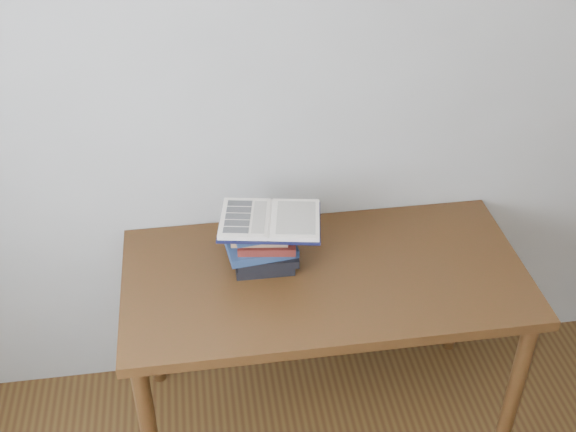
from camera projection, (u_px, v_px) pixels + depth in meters
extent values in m
cube|color=#ABAAA2|center=(329.00, 95.00, 2.61)|extent=(3.50, 0.04, 2.60)
cube|color=#422110|center=(325.00, 277.00, 2.62)|extent=(1.46, 0.73, 0.04)
cylinder|color=#422110|center=(514.00, 393.00, 2.68)|extent=(0.06, 0.06, 0.74)
cylinder|color=#422110|center=(151.00, 316.00, 3.01)|extent=(0.06, 0.06, 0.74)
cylinder|color=#422110|center=(459.00, 286.00, 3.17)|extent=(0.06, 0.06, 0.74)
cube|color=black|center=(264.00, 261.00, 2.63)|extent=(0.21, 0.16, 0.04)
cube|color=black|center=(267.00, 255.00, 2.60)|extent=(0.22, 0.15, 0.03)
cube|color=#1A2D4E|center=(260.00, 245.00, 2.60)|extent=(0.26, 0.21, 0.03)
cube|color=#5A2216|center=(267.00, 241.00, 2.57)|extent=(0.22, 0.17, 0.03)
cube|color=#A17E53|center=(260.00, 231.00, 2.57)|extent=(0.22, 0.18, 0.03)
cube|color=#1A2D4E|center=(265.00, 227.00, 2.54)|extent=(0.25, 0.18, 0.03)
cube|color=black|center=(270.00, 222.00, 2.53)|extent=(0.39, 0.30, 0.01)
cube|color=beige|center=(245.00, 219.00, 2.52)|extent=(0.21, 0.26, 0.02)
cube|color=beige|center=(295.00, 220.00, 2.52)|extent=(0.21, 0.26, 0.02)
cylinder|color=beige|center=(270.00, 219.00, 2.52)|extent=(0.05, 0.23, 0.01)
cube|color=black|center=(240.00, 203.00, 2.58)|extent=(0.09, 0.05, 0.00)
cube|color=black|center=(239.00, 210.00, 2.55)|extent=(0.09, 0.05, 0.00)
cube|color=black|center=(238.00, 216.00, 2.52)|extent=(0.09, 0.05, 0.00)
cube|color=black|center=(237.00, 223.00, 2.48)|extent=(0.09, 0.05, 0.00)
cube|color=black|center=(236.00, 230.00, 2.45)|extent=(0.09, 0.05, 0.00)
cube|color=#B9B5A1|center=(259.00, 217.00, 2.51)|extent=(0.08, 0.20, 0.00)
cube|color=#B9B5A1|center=(296.00, 217.00, 2.51)|extent=(0.17, 0.22, 0.00)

